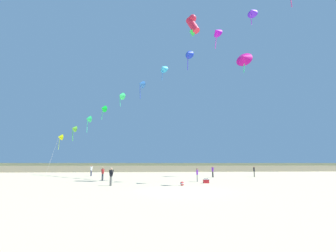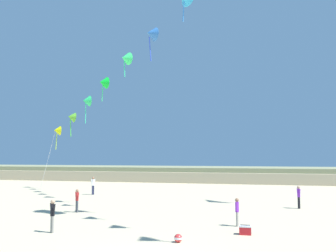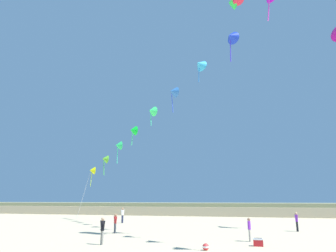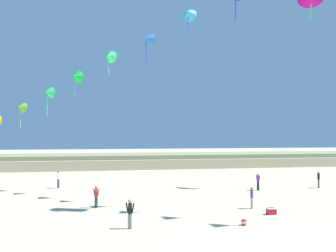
# 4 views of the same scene
# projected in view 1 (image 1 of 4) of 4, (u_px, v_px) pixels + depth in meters

# --- Properties ---
(ground_plane) EXTENTS (240.00, 240.00, 0.00)m
(ground_plane) POSITION_uv_depth(u_px,v_px,m) (182.00, 191.00, 16.27)
(ground_plane) COLOR beige
(dune_ridge) EXTENTS (120.00, 11.66, 2.10)m
(dune_ridge) POSITION_uv_depth(u_px,v_px,m) (157.00, 167.00, 58.67)
(dune_ridge) COLOR #BFAE8B
(dune_ridge) RESTS_ON ground
(person_near_left) EXTENTS (0.22, 0.57, 1.63)m
(person_near_left) POSITION_uv_depth(u_px,v_px,m) (254.00, 171.00, 33.69)
(person_near_left) COLOR #726656
(person_near_left) RESTS_ON ground
(person_near_right) EXTENTS (0.48, 0.38, 1.54)m
(person_near_right) POSITION_uv_depth(u_px,v_px,m) (103.00, 173.00, 26.20)
(person_near_right) COLOR #474C56
(person_near_right) RESTS_ON ground
(person_mid_center) EXTENTS (0.51, 0.39, 1.62)m
(person_mid_center) POSITION_uv_depth(u_px,v_px,m) (111.00, 175.00, 20.41)
(person_mid_center) COLOR gray
(person_mid_center) RESTS_ON ground
(person_far_left) EXTENTS (0.23, 0.56, 1.62)m
(person_far_left) POSITION_uv_depth(u_px,v_px,m) (213.00, 171.00, 32.80)
(person_far_left) COLOR black
(person_far_left) RESTS_ON ground
(person_far_right) EXTENTS (0.20, 0.53, 1.50)m
(person_far_right) POSITION_uv_depth(u_px,v_px,m) (197.00, 174.00, 24.93)
(person_far_right) COLOR gray
(person_far_right) RESTS_ON ground
(person_far_center) EXTENTS (0.26, 0.60, 1.73)m
(person_far_center) POSITION_uv_depth(u_px,v_px,m) (91.00, 170.00, 35.96)
(person_far_center) COLOR #282D4C
(person_far_center) RESTS_ON ground
(kite_banner_string) EXTENTS (33.18, 24.69, 20.35)m
(kite_banner_string) POSITION_uv_depth(u_px,v_px,m) (142.00, 84.00, 32.23)
(kite_banner_string) COLOR #E2EF11
(large_kite_low_lead) EXTENTS (3.11, 2.94, 3.93)m
(large_kite_low_lead) POSITION_uv_depth(u_px,v_px,m) (244.00, 58.00, 37.02)
(large_kite_low_lead) COLOR #EF1390
(large_kite_mid_trail) EXTENTS (1.97, 1.83, 2.98)m
(large_kite_mid_trail) POSITION_uv_depth(u_px,v_px,m) (193.00, 25.00, 28.20)
(large_kite_mid_trail) COLOR red
(beach_cooler) EXTENTS (0.58, 0.41, 0.46)m
(beach_cooler) POSITION_uv_depth(u_px,v_px,m) (206.00, 181.00, 22.94)
(beach_cooler) COLOR red
(beach_cooler) RESTS_ON ground
(beach_ball) EXTENTS (0.36, 0.36, 0.36)m
(beach_ball) POSITION_uv_depth(u_px,v_px,m) (182.00, 184.00, 20.44)
(beach_ball) COLOR red
(beach_ball) RESTS_ON ground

